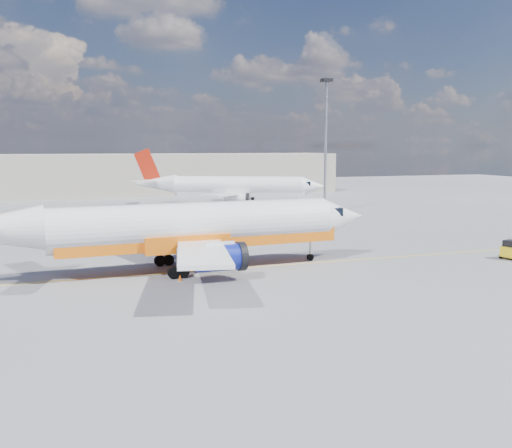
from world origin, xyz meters
name	(u,v)px	position (x,y,z in m)	size (l,w,h in m)	color
ground	(263,275)	(0.00, 0.00, 0.00)	(240.00, 240.00, 0.00)	slate
taxi_line	(250,267)	(0.00, 3.00, 0.01)	(70.00, 0.15, 0.01)	yellow
terminal_main	(162,174)	(5.00, 75.00, 4.00)	(70.00, 14.00, 8.00)	#A79F90
main_jet	(182,228)	(-5.31, 3.49, 3.36)	(33.28, 26.29, 10.08)	white
second_jet	(232,187)	(11.47, 47.23, 3.08)	(29.99, 22.57, 9.25)	white
traffic_cone	(180,278)	(-6.20, 0.13, 0.24)	(0.35, 0.35, 0.49)	white
floodlight_mast	(326,134)	(21.31, 34.05, 11.28)	(1.37, 1.37, 18.82)	#9899A0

